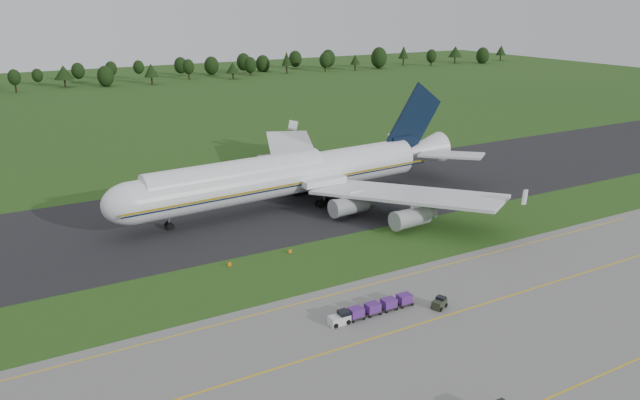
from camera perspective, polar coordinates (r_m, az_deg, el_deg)
ground at (r=92.48m, az=-1.28°, el=-6.07°), size 600.00×600.00×0.00m
apron at (r=68.18m, az=13.05°, el=-16.04°), size 300.00×52.00×0.06m
taxiway at (r=116.18m, az=-7.89°, el=-1.11°), size 300.00×40.00×0.08m
apron_markings at (r=72.54m, az=9.23°, el=-13.49°), size 300.00×30.20×0.01m
tree_line at (r=299.84m, az=-22.64°, el=10.56°), size 527.21×21.10×11.39m
aircraft at (r=117.95m, az=-2.70°, el=2.37°), size 74.90×72.86×21.03m
baggage_train at (r=78.89m, az=4.65°, el=-9.91°), size 12.06×1.54×1.48m
utility_cart at (r=81.75m, az=10.85°, el=-9.33°), size 2.36×1.93×1.12m
edge_markers at (r=94.98m, az=-5.44°, el=-5.30°), size 10.53×0.30×0.60m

